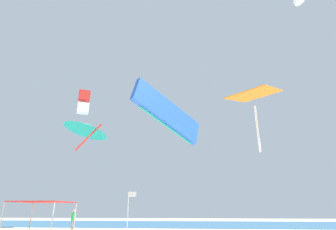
% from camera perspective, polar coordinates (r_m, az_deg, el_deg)
% --- Properties ---
extents(ocean_strip, '(110.00, 21.93, 0.03)m').
position_cam_1_polar(ocean_strip, '(42.07, 3.07, -22.03)').
color(ocean_strip, '#28608C').
rests_on(ocean_strip, ground).
extents(canopy_tent, '(3.34, 3.09, 2.39)m').
position_cam_1_polar(canopy_tent, '(20.58, -24.98, -16.59)').
color(canopy_tent, '#B2B2B7').
rests_on(canopy_tent, ground).
extents(person_near_tent, '(0.45, 0.51, 1.90)m').
position_cam_1_polar(person_near_tent, '(31.04, -19.42, -19.87)').
color(person_near_tent, slate).
rests_on(person_near_tent, ground).
extents(banner_flag, '(0.61, 0.06, 3.14)m').
position_cam_1_polar(banner_flag, '(20.91, -8.27, -19.13)').
color(banner_flag, silver).
rests_on(banner_flag, ground).
extents(kite_delta_teal, '(5.81, 5.79, 3.59)m').
position_cam_1_polar(kite_delta_teal, '(26.84, -16.81, -2.59)').
color(kite_delta_teal, teal).
extents(kite_diamond_orange, '(4.21, 4.20, 4.41)m').
position_cam_1_polar(kite_diamond_orange, '(19.73, 17.72, 3.59)').
color(kite_diamond_orange, orange).
extents(kite_box_red, '(1.93, 1.96, 3.04)m').
position_cam_1_polar(kite_box_red, '(36.42, -17.45, 2.61)').
color(kite_box_red, red).
extents(kite_parafoil_blue, '(4.44, 5.18, 3.91)m').
position_cam_1_polar(kite_parafoil_blue, '(19.26, -0.08, 0.29)').
color(kite_parafoil_blue, blue).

